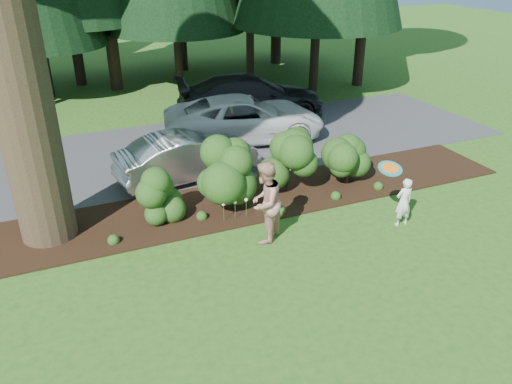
{
  "coord_description": "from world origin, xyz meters",
  "views": [
    {
      "loc": [
        -4.07,
        -7.83,
        6.23
      ],
      "look_at": [
        -0.22,
        1.27,
        1.3
      ],
      "focal_mm": 35.0,
      "sensor_mm": 36.0,
      "label": 1
    }
  ],
  "objects": [
    {
      "name": "lily_cluster",
      "position": [
        -0.3,
        2.4,
        0.5
      ],
      "size": [
        0.69,
        0.09,
        0.57
      ],
      "color": "#214916",
      "rests_on": "ground"
    },
    {
      "name": "ground",
      "position": [
        0.0,
        0.0,
        0.0
      ],
      "size": [
        80.0,
        80.0,
        0.0
      ],
      "primitive_type": "plane",
      "color": "#285317",
      "rests_on": "ground"
    },
    {
      "name": "car_dark_suv",
      "position": [
        3.19,
        9.8,
        0.87
      ],
      "size": [
        6.05,
        3.19,
        1.67
      ],
      "primitive_type": "imported",
      "rotation": [
        0.0,
        0.0,
        1.42
      ],
      "color": "black",
      "rests_on": "driveway"
    },
    {
      "name": "adult",
      "position": [
        0.02,
        1.29,
        0.98
      ],
      "size": [
        1.2,
        1.19,
        1.96
      ],
      "primitive_type": "imported",
      "rotation": [
        0.0,
        0.0,
        3.89
      ],
      "color": "#B03217",
      "rests_on": "ground"
    },
    {
      "name": "mulch_bed",
      "position": [
        0.0,
        3.25,
        0.03
      ],
      "size": [
        16.0,
        2.5,
        0.05
      ],
      "primitive_type": "cube",
      "color": "black",
      "rests_on": "ground"
    },
    {
      "name": "car_white_suv",
      "position": [
        2.05,
        7.62,
        0.8
      ],
      "size": [
        5.87,
        3.45,
        1.53
      ],
      "primitive_type": "imported",
      "rotation": [
        0.0,
        0.0,
        1.4
      ],
      "color": "silver",
      "rests_on": "driveway"
    },
    {
      "name": "shrub_row",
      "position": [
        0.77,
        3.14,
        0.81
      ],
      "size": [
        6.53,
        1.6,
        1.61
      ],
      "color": "#214916",
      "rests_on": "ground"
    },
    {
      "name": "frisbee",
      "position": [
        2.86,
        0.62,
        1.6
      ],
      "size": [
        0.57,
        0.55,
        0.2
      ],
      "color": "teal",
      "rests_on": "ground"
    },
    {
      "name": "child",
      "position": [
        3.39,
        0.61,
        0.62
      ],
      "size": [
        0.46,
        0.3,
        1.25
      ],
      "primitive_type": "imported",
      "rotation": [
        0.0,
        0.0,
        3.13
      ],
      "color": "white",
      "rests_on": "ground"
    },
    {
      "name": "driveway",
      "position": [
        0.0,
        7.5,
        0.01
      ],
      "size": [
        22.0,
        6.0,
        0.03
      ],
      "primitive_type": "cube",
      "color": "#38383A",
      "rests_on": "ground"
    },
    {
      "name": "car_silver_wagon",
      "position": [
        -0.68,
        5.25,
        0.71
      ],
      "size": [
        4.3,
        2.04,
        1.36
      ],
      "primitive_type": "imported",
      "rotation": [
        0.0,
        0.0,
        1.72
      ],
      "color": "#B3B3B8",
      "rests_on": "driveway"
    }
  ]
}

